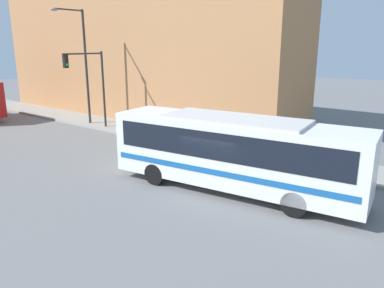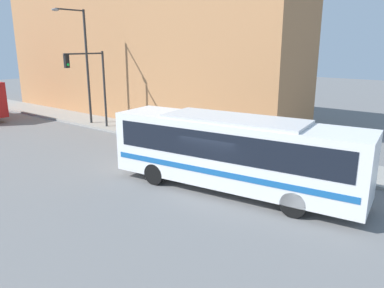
# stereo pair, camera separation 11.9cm
# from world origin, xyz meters

# --- Properties ---
(ground_plane) EXTENTS (120.00, 120.00, 0.00)m
(ground_plane) POSITION_xyz_m (0.00, 0.00, 0.00)
(ground_plane) COLOR slate
(sidewalk) EXTENTS (3.14, 70.00, 0.15)m
(sidewalk) POSITION_xyz_m (6.07, 20.00, 0.08)
(sidewalk) COLOR gray
(sidewalk) RESTS_ON ground_plane
(building_facade) EXTENTS (6.00, 29.47, 11.98)m
(building_facade) POSITION_xyz_m (10.64, 15.74, 5.99)
(building_facade) COLOR #B27A4C
(building_facade) RESTS_ON ground_plane
(city_bus) EXTENTS (3.68, 11.04, 3.24)m
(city_bus) POSITION_xyz_m (0.45, -0.47, 1.87)
(city_bus) COLOR white
(city_bus) RESTS_ON ground_plane
(fire_hydrant) EXTENTS (0.24, 0.33, 0.80)m
(fire_hydrant) POSITION_xyz_m (5.10, 4.28, 0.55)
(fire_hydrant) COLOR red
(fire_hydrant) RESTS_ON sidewalk
(traffic_light_pole) EXTENTS (3.28, 0.35, 5.51)m
(traffic_light_pole) POSITION_xyz_m (4.15, 13.68, 3.92)
(traffic_light_pole) COLOR #2D2D2D
(traffic_light_pole) RESTS_ON sidewalk
(parking_meter) EXTENTS (0.14, 0.14, 1.28)m
(parking_meter) POSITION_xyz_m (5.10, 9.68, 1.02)
(parking_meter) COLOR #2D2D2D
(parking_meter) RESTS_ON sidewalk
(street_lamp) EXTENTS (2.68, 0.28, 8.45)m
(street_lamp) POSITION_xyz_m (5.04, 15.67, 5.10)
(street_lamp) COLOR #2D2D2D
(street_lamp) RESTS_ON sidewalk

